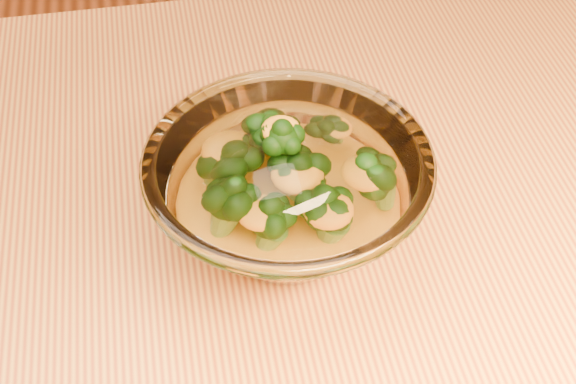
# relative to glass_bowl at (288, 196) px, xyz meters

# --- Properties ---
(glass_bowl) EXTENTS (0.19, 0.19, 0.08)m
(glass_bowl) POSITION_rel_glass_bowl_xyz_m (0.00, 0.00, 0.00)
(glass_bowl) COLOR white
(glass_bowl) RESTS_ON table
(cheese_sauce) EXTENTS (0.11, 0.11, 0.03)m
(cheese_sauce) POSITION_rel_glass_bowl_xyz_m (0.00, 0.00, -0.02)
(cheese_sauce) COLOR orange
(cheese_sauce) RESTS_ON glass_bowl
(broccoli_heap) EXTENTS (0.13, 0.11, 0.07)m
(broccoli_heap) POSITION_rel_glass_bowl_xyz_m (0.00, 0.00, 0.01)
(broccoli_heap) COLOR black
(broccoli_heap) RESTS_ON cheese_sauce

